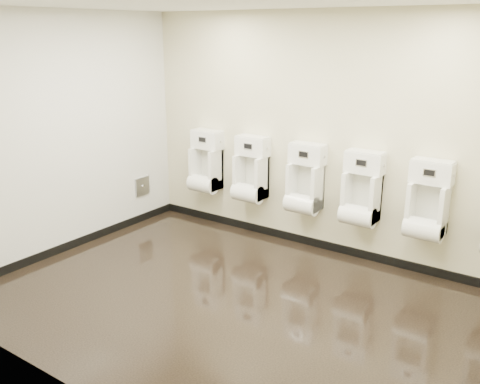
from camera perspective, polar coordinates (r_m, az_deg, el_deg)
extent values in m
cube|color=black|center=(5.33, -0.12, -11.92)|extent=(5.00, 3.50, 0.00)
cube|color=silver|center=(4.67, -0.15, 19.75)|extent=(5.00, 3.50, 0.00)
cube|color=beige|center=(6.29, 9.16, 5.99)|extent=(5.00, 0.02, 2.80)
cube|color=beige|center=(3.59, -16.51, -2.85)|extent=(5.00, 0.02, 2.80)
cube|color=beige|center=(6.55, -18.40, 5.77)|extent=(0.02, 3.50, 2.80)
cube|color=silver|center=(6.54, -18.37, 5.77)|extent=(0.01, 3.50, 2.80)
cube|color=black|center=(6.66, 8.57, -5.49)|extent=(5.00, 0.02, 0.10)
cube|color=black|center=(6.91, -17.31, -5.27)|extent=(0.02, 3.50, 0.10)
cube|color=#9E9EA3|center=(7.50, -10.39, 0.62)|extent=(0.03, 0.25, 0.25)
cylinder|color=silver|center=(7.48, -10.29, 0.59)|extent=(0.02, 0.04, 0.04)
cube|color=white|center=(7.19, -3.64, 2.50)|extent=(0.38, 0.28, 0.54)
cube|color=silver|center=(7.25, -3.20, 2.95)|extent=(0.29, 0.01, 0.42)
cylinder|color=white|center=(7.19, -3.98, 0.87)|extent=(0.38, 0.23, 0.23)
cube|color=white|center=(7.13, -3.51, 5.57)|extent=(0.42, 0.20, 0.23)
cube|color=black|center=(7.05, -4.06, 5.59)|extent=(0.11, 0.01, 0.06)
cube|color=silver|center=(7.05, -4.04, 5.59)|extent=(0.13, 0.01, 0.08)
cylinder|color=silver|center=(7.00, -2.11, 5.38)|extent=(0.01, 0.03, 0.03)
cube|color=white|center=(6.77, 1.16, 1.62)|extent=(0.38, 0.28, 0.54)
cube|color=silver|center=(6.84, 1.59, 2.11)|extent=(0.29, 0.01, 0.42)
cylinder|color=white|center=(6.77, 0.80, -0.10)|extent=(0.38, 0.23, 0.23)
cube|color=white|center=(6.71, 1.36, 4.88)|extent=(0.42, 0.20, 0.23)
cube|color=black|center=(6.62, 0.84, 4.89)|extent=(0.11, 0.01, 0.06)
cube|color=silver|center=(6.62, 0.86, 4.90)|extent=(0.13, 0.01, 0.08)
cylinder|color=silver|center=(6.60, 2.94, 4.65)|extent=(0.01, 0.03, 0.03)
cube|color=white|center=(6.39, 6.94, 0.55)|extent=(0.38, 0.28, 0.54)
cube|color=silver|center=(6.46, 7.34, 1.08)|extent=(0.29, 0.01, 0.42)
cylinder|color=white|center=(6.39, 6.57, -1.28)|extent=(0.38, 0.23, 0.23)
cube|color=white|center=(6.32, 7.23, 4.00)|extent=(0.42, 0.20, 0.23)
cube|color=black|center=(6.23, 6.77, 4.00)|extent=(0.11, 0.01, 0.06)
cube|color=silver|center=(6.23, 6.78, 4.00)|extent=(0.13, 0.01, 0.08)
cylinder|color=silver|center=(6.23, 9.00, 3.72)|extent=(0.01, 0.03, 0.03)
cube|color=white|center=(6.10, 12.80, -0.54)|extent=(0.38, 0.28, 0.54)
cube|color=silver|center=(6.17, 13.15, 0.02)|extent=(0.29, 0.01, 0.42)
cylinder|color=white|center=(6.10, 12.42, -2.46)|extent=(0.38, 0.23, 0.23)
cube|color=white|center=(6.04, 13.18, 3.06)|extent=(0.42, 0.20, 0.23)
cube|color=black|center=(5.94, 12.80, 3.05)|extent=(0.11, 0.01, 0.06)
cube|color=silver|center=(5.94, 12.81, 3.05)|extent=(0.13, 0.01, 0.08)
cylinder|color=silver|center=(5.96, 15.11, 2.74)|extent=(0.01, 0.03, 0.03)
cube|color=white|center=(5.89, 19.34, -1.75)|extent=(0.38, 0.28, 0.54)
cube|color=silver|center=(5.96, 19.62, -1.15)|extent=(0.29, 0.01, 0.42)
cylinder|color=white|center=(5.88, 18.95, -3.74)|extent=(0.38, 0.23, 0.23)
cube|color=white|center=(5.82, 19.81, 1.97)|extent=(0.42, 0.20, 0.23)
cube|color=black|center=(5.71, 19.53, 1.94)|extent=(0.11, 0.01, 0.06)
cube|color=silver|center=(5.71, 19.54, 1.95)|extent=(0.13, 0.01, 0.08)
cylinder|color=silver|center=(5.77, 21.88, 1.62)|extent=(0.01, 0.03, 0.03)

